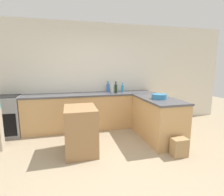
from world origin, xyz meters
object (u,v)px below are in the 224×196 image
object	(u,v)px
range_oven	(7,116)
wine_bottle_dark	(116,88)
mixing_bowl	(159,96)
dish_soap_bottle	(123,88)
water_bottle_blue	(108,88)
vinegar_bottle_clear	(112,89)
paper_bag	(179,147)
island_table	(81,130)

from	to	relation	value
range_oven	wine_bottle_dark	world-z (taller)	wine_bottle_dark
range_oven	mixing_bowl	size ratio (longest dim) A/B	3.01
wine_bottle_dark	dish_soap_bottle	bearing A→B (deg)	29.21
mixing_bowl	water_bottle_blue	size ratio (longest dim) A/B	1.07
range_oven	vinegar_bottle_clear	world-z (taller)	vinegar_bottle_clear
mixing_bowl	water_bottle_blue	bearing A→B (deg)	122.90
vinegar_bottle_clear	paper_bag	xyz separation A→B (m)	(0.78, -1.85, -0.84)
vinegar_bottle_clear	wine_bottle_dark	world-z (taller)	wine_bottle_dark
dish_soap_bottle	water_bottle_blue	xyz separation A→B (m)	(-0.37, 0.13, 0.01)
island_table	dish_soap_bottle	bearing A→B (deg)	47.07
island_table	paper_bag	distance (m)	1.80
vinegar_bottle_clear	mixing_bowl	bearing A→B (deg)	-55.41
dish_soap_bottle	water_bottle_blue	size ratio (longest dim) A/B	0.87
island_table	water_bottle_blue	distance (m)	1.76
island_table	vinegar_bottle_clear	bearing A→B (deg)	54.27
wine_bottle_dark	paper_bag	world-z (taller)	wine_bottle_dark
vinegar_bottle_clear	water_bottle_blue	world-z (taller)	water_bottle_blue
wine_bottle_dark	vinegar_bottle_clear	bearing A→B (deg)	134.64
island_table	dish_soap_bottle	distance (m)	1.87
dish_soap_bottle	paper_bag	bearing A→B (deg)	-75.91
dish_soap_bottle	wine_bottle_dark	bearing A→B (deg)	-150.79
dish_soap_bottle	wine_bottle_dark	xyz separation A→B (m)	(-0.22, -0.12, 0.02)
range_oven	dish_soap_bottle	world-z (taller)	dish_soap_bottle
vinegar_bottle_clear	dish_soap_bottle	size ratio (longest dim) A/B	0.99
range_oven	mixing_bowl	world-z (taller)	mixing_bowl
paper_bag	vinegar_bottle_clear	bearing A→B (deg)	112.79
range_oven	island_table	world-z (taller)	range_oven
mixing_bowl	island_table	bearing A→B (deg)	-174.35
wine_bottle_dark	range_oven	bearing A→B (deg)	178.13
mixing_bowl	wine_bottle_dark	distance (m)	1.22
range_oven	mixing_bowl	distance (m)	3.47
paper_bag	water_bottle_blue	bearing A→B (deg)	112.62
dish_soap_bottle	island_table	bearing A→B (deg)	-132.93
water_bottle_blue	paper_bag	size ratio (longest dim) A/B	0.86
vinegar_bottle_clear	water_bottle_blue	bearing A→B (deg)	110.66
vinegar_bottle_clear	island_table	bearing A→B (deg)	-125.73
range_oven	wine_bottle_dark	size ratio (longest dim) A/B	3.08
mixing_bowl	water_bottle_blue	distance (m)	1.51
mixing_bowl	paper_bag	distance (m)	1.09
paper_bag	island_table	bearing A→B (deg)	160.73
range_oven	paper_bag	bearing A→B (deg)	-29.46
island_table	vinegar_bottle_clear	world-z (taller)	vinegar_bottle_clear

